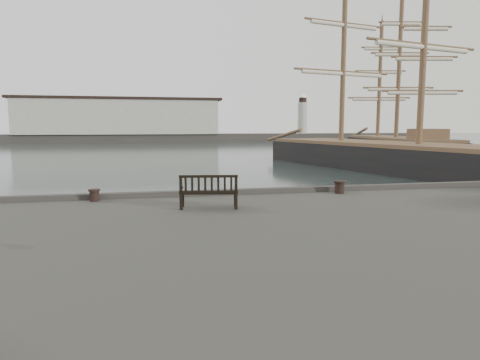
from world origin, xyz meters
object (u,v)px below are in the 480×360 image
at_px(bollard_left, 94,195).
at_px(tall_ship_far, 395,151).
at_px(bollard_right, 340,187).
at_px(tall_ship_main, 418,165).
at_px(bench, 209,198).

bearing_deg(bollard_left, tall_ship_far, 47.27).
bearing_deg(bollard_right, tall_ship_main, 48.94).
bearing_deg(bench, tall_ship_far, 61.11).
bearing_deg(bollard_left, bench, -29.62).
height_order(bench, tall_ship_main, tall_ship_main).
xyz_separation_m(bench, tall_ship_far, (29.44, 37.40, -1.12)).
height_order(bench, bollard_right, bench).
distance_m(bollard_left, bollard_right, 8.24).
distance_m(bench, bollard_left, 3.86).
xyz_separation_m(bollard_right, tall_ship_main, (15.23, 17.48, -1.08)).
relative_size(bench, bollard_right, 3.87).
distance_m(bollard_left, tall_ship_main, 29.19).
bearing_deg(bench, tall_ship_main, 53.06).
height_order(tall_ship_main, tall_ship_far, tall_ship_main).
bearing_deg(tall_ship_far, bench, -116.28).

